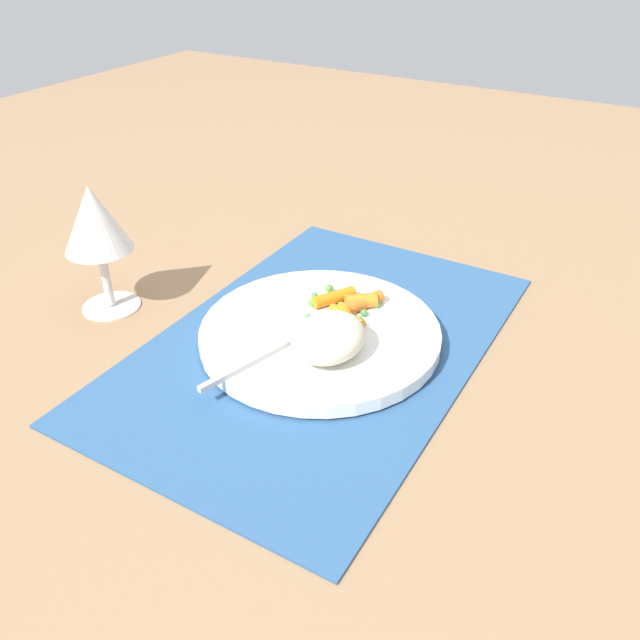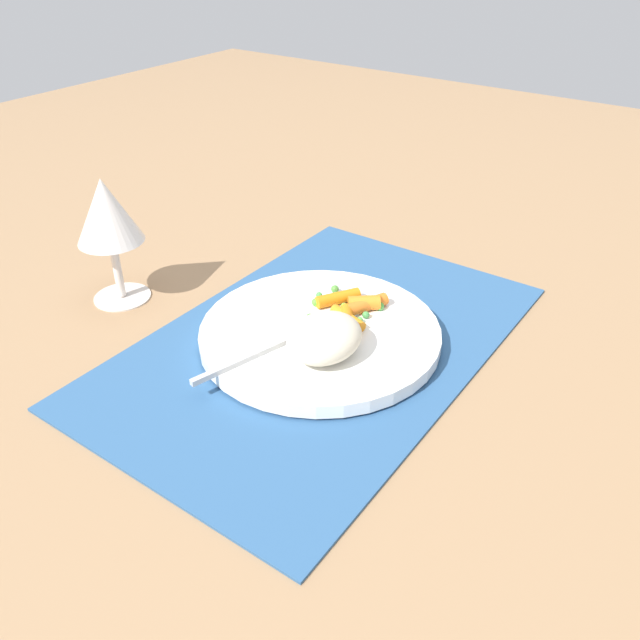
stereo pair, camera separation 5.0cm
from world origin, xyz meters
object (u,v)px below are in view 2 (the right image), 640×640
object	(u,v)px
plate	(320,334)
fork	(296,336)
carrot_portion	(353,308)
rice_mound	(325,338)
wine_glass	(107,215)

from	to	relation	value
plate	fork	bearing A→B (deg)	164.61
plate	fork	world-z (taller)	fork
carrot_portion	rice_mound	bearing A→B (deg)	-167.45
carrot_portion	wine_glass	size ratio (longest dim) A/B	0.62
plate	wine_glass	xyz separation A→B (m)	(-0.06, 0.25, 0.09)
plate	fork	xyz separation A→B (m)	(-0.03, 0.01, 0.01)
rice_mound	wine_glass	bearing A→B (deg)	94.65
rice_mound	wine_glass	world-z (taller)	wine_glass
fork	wine_glass	distance (m)	0.26
carrot_portion	fork	distance (m)	0.08
carrot_portion	plate	bearing A→B (deg)	162.82
fork	rice_mound	bearing A→B (deg)	-96.66
carrot_portion	wine_glass	world-z (taller)	wine_glass
plate	fork	size ratio (longest dim) A/B	1.29
wine_glass	carrot_portion	bearing A→B (deg)	-68.96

